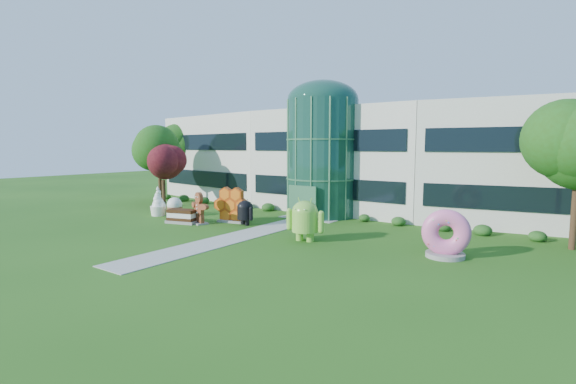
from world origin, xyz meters
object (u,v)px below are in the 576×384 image
Objects in this scene: android_green at (305,217)px; gingerbread at (199,208)px; android_black at (245,211)px; donut at (446,233)px.

android_green is 1.12× the size of gingerbread.
android_green reaches higher than gingerbread.
donut reaches higher than android_black.
android_green is 9.85m from gingerbread.
android_green reaches higher than donut.
gingerbread reaches higher than android_black.
donut is (8.25, 1.16, -0.19)m from android_green.
gingerbread is (-9.84, 0.22, -0.27)m from android_green.
android_green is 1.14× the size of donut.
gingerbread is at bearing 170.83° from android_green.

